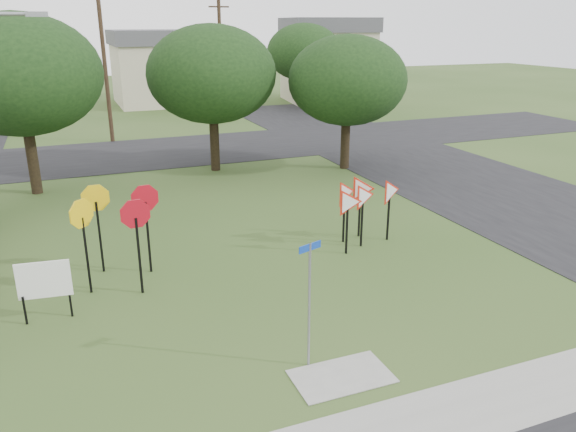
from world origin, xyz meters
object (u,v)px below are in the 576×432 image
at_px(street_name_sign, 309,297).
at_px(info_board, 44,282).
at_px(yield_sign_cluster, 361,197).
at_px(stop_sign_cluster, 116,216).

bearing_deg(street_name_sign, info_board, 141.18).
distance_m(yield_sign_cluster, info_board, 9.52).
distance_m(street_name_sign, yield_sign_cluster, 7.13).
relative_size(stop_sign_cluster, yield_sign_cluster, 0.97).
height_order(stop_sign_cluster, yield_sign_cluster, stop_sign_cluster).
xyz_separation_m(stop_sign_cluster, yield_sign_cluster, (7.49, 0.06, -0.35)).
height_order(stop_sign_cluster, info_board, stop_sign_cluster).
bearing_deg(stop_sign_cluster, yield_sign_cluster, 0.45).
relative_size(street_name_sign, info_board, 1.80).
height_order(street_name_sign, info_board, street_name_sign).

